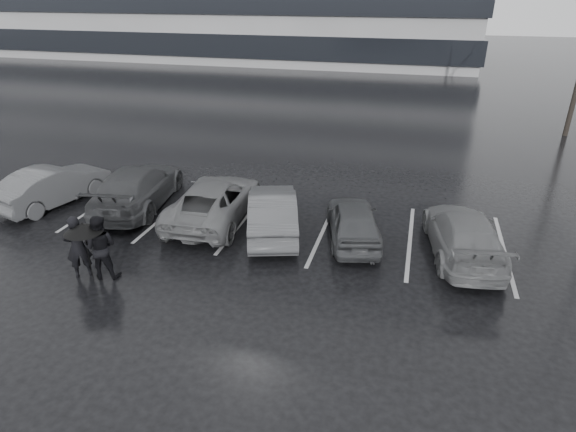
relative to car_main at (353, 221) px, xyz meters
The scene contains 11 objects.
ground 2.76m from the car_main, 127.08° to the right, with size 160.00×160.00×0.00m, color black.
car_main is the anchor object (origin of this frame).
car_west_a 2.62m from the car_main, behind, with size 1.50×4.30×1.42m, color #2D2D30.
car_west_b 4.81m from the car_main, behind, with size 2.29×4.97×1.38m, color #464749.
car_west_c 7.94m from the car_main, behind, with size 2.09×5.13×1.49m, color black.
car_west_d 11.03m from the car_main, behind, with size 1.49×4.26×1.41m, color #2D2D30.
car_east 3.28m from the car_main, ahead, with size 1.88×4.61×1.34m, color #464749.
pedestrian_left 8.05m from the car_main, 149.14° to the right, with size 0.67×0.44×1.83m, color black.
pedestrian_right 7.47m from the car_main, 147.69° to the right, with size 0.89×0.70×1.84m, color black.
umbrella 7.84m from the car_main, 147.51° to the right, with size 1.01×1.01×1.71m.
stall_stripes 2.53m from the car_main, behind, with size 19.72×5.00×0.00m.
Camera 1 is at (3.20, -11.47, 7.26)m, focal length 30.00 mm.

